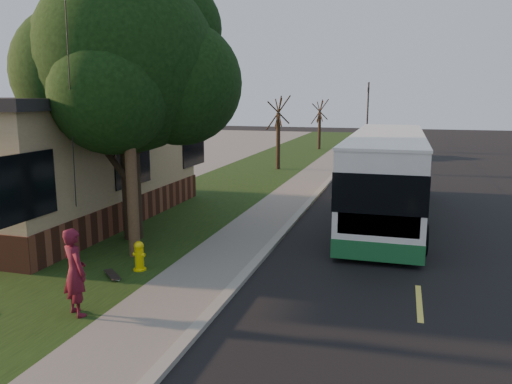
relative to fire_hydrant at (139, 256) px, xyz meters
The scene contains 17 objects.
ground 2.64m from the fire_hydrant, ahead, with size 120.00×120.00×0.00m, color black.
road 11.99m from the fire_hydrant, 56.58° to the left, with size 8.00×80.00×0.01m, color black.
curb 10.34m from the fire_hydrant, 75.43° to the left, with size 0.25×80.00×0.12m, color gray.
sidewalk 10.13m from the fire_hydrant, 80.91° to the left, with size 2.00×80.00×0.08m, color slate.
grass_verge 10.19m from the fire_hydrant, 100.76° to the left, with size 5.00×80.00×0.07m, color black.
building_lot 15.55m from the fire_hydrant, 139.96° to the left, with size 15.00×80.00×0.04m, color slate.
fire_hydrant is the anchor object (origin of this frame).
utility_pole 4.37m from the fire_hydrant, 125.38° to the left, with size 2.86×3.21×9.07m.
leafy_tree 5.65m from the fire_hydrant, 120.67° to the left, with size 6.30×6.00×7.80m.
bare_tree_near 18.10m from the fire_hydrant, 92.86° to the left, with size 1.38×1.21×4.31m.
bare_tree_far 30.04m from the fire_hydrant, 90.76° to the left, with size 1.38×1.21×4.03m.
traffic_signal 34.25m from the fire_hydrant, 84.79° to the left, with size 0.18×0.22×5.50m.
transit_bus 9.49m from the fire_hydrant, 53.49° to the left, with size 2.58×11.20×3.03m.
skateboarder 2.68m from the fire_hydrant, 87.82° to the right, with size 0.64×0.42×1.75m, color #521020.
skateboard_spare 0.79m from the fire_hydrant, 121.72° to the right, with size 0.74×0.70×0.08m.
dumpster 11.02m from the fire_hydrant, 119.15° to the left, with size 1.37×1.13×1.14m.
distant_car 26.91m from the fire_hydrant, 78.34° to the left, with size 1.56×3.88×1.32m, color black.
Camera 1 is at (3.46, -10.48, 4.30)m, focal length 35.00 mm.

